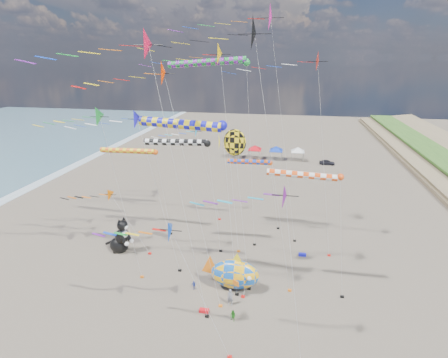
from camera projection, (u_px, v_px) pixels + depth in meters
name	position (u px, v px, depth m)	size (l,w,h in m)	color
delta_kite_0	(187.00, 134.00, 48.71)	(10.04, 1.85, 14.09)	#1FA2D8
delta_kite_1	(314.00, 64.00, 35.87)	(11.78, 2.28, 23.73)	red
delta_kite_2	(266.00, 202.00, 22.77)	(8.75, 1.96, 15.29)	#741086
delta_kite_3	(247.00, 36.00, 28.95)	(14.27, 3.06, 26.32)	black
delta_kite_4	(119.00, 123.00, 35.06)	(12.65, 2.19, 18.07)	#1E18DB
delta_kite_5	(95.00, 120.00, 33.29)	(9.66, 2.14, 18.67)	green
delta_kite_6	(210.00, 56.00, 36.49)	(11.23, 2.50, 24.55)	#FFB909
delta_kite_7	(270.00, 19.00, 37.90)	(15.08, 3.23, 28.67)	#E51998
delta_kite_8	(102.00, 201.00, 41.77)	(11.07, 1.70, 7.88)	orange
delta_kite_9	(133.00, 49.00, 25.71)	(14.24, 2.43, 25.03)	#F0133E
delta_kite_10	(167.00, 241.00, 25.59)	(10.32, 1.97, 11.44)	#0A41BF
delta_kite_11	(157.00, 77.00, 27.75)	(11.73, 2.10, 22.82)	#FF3701
windsock_0	(179.00, 143.00, 39.90)	(9.10, 0.80, 14.12)	black
windsock_1	(307.00, 176.00, 31.81)	(8.26, 0.65, 13.08)	#F14A11
windsock_2	(130.00, 151.00, 44.96)	(9.34, 0.72, 11.89)	#EA5A13
windsock_3	(252.00, 162.00, 46.87)	(7.43, 0.69, 9.97)	#E55010
windsock_4	(185.00, 125.00, 30.71)	(9.28, 0.90, 17.78)	#1313BF
windsock_5	(211.00, 63.00, 38.66)	(10.59, 0.80, 22.79)	#198D34
angelfish_kite	(233.00, 144.00, 33.71)	(3.74, 3.02, 16.44)	yellow
cat_inflatable	(120.00, 234.00, 42.76)	(3.53, 1.76, 4.76)	black
fish_inflatable	(234.00, 274.00, 35.68)	(6.66, 3.14, 4.46)	blue
person_adult	(230.00, 297.00, 33.85)	(0.63, 0.42, 1.74)	slate
child_green	(233.00, 316.00, 31.83)	(0.57, 0.44, 1.17)	#20781C
child_blue	(194.00, 285.00, 36.32)	(0.58, 0.24, 0.98)	#213396
kite_bag_1	(302.00, 255.00, 42.55)	(0.90, 0.44, 0.30)	#1213BC
kite_bag_2	(204.00, 311.00, 33.13)	(0.90, 0.44, 0.30)	red
tent_row	(266.00, 146.00, 82.15)	(19.20, 4.20, 3.80)	white
parked_car	(327.00, 162.00, 78.66)	(1.37, 3.40, 1.16)	#26262D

